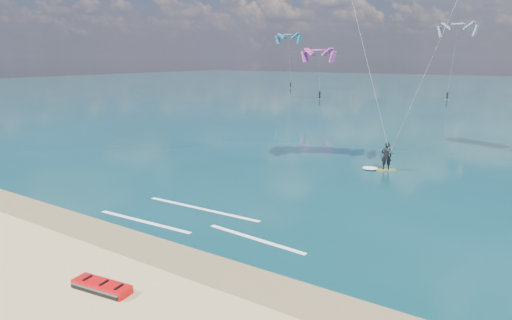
% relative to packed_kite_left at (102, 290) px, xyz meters
% --- Properties ---
extents(ground, '(320.00, 320.00, 0.00)m').
position_rel_packed_kite_left_xyz_m(ground, '(-1.64, 40.53, 0.00)').
color(ground, tan).
rests_on(ground, ground).
extents(wet_sand_strip, '(320.00, 2.40, 0.01)m').
position_rel_packed_kite_left_xyz_m(wet_sand_strip, '(-1.64, 3.53, 0.00)').
color(wet_sand_strip, brown).
rests_on(wet_sand_strip, ground).
extents(sea, '(320.00, 200.00, 0.04)m').
position_rel_packed_kite_left_xyz_m(sea, '(-1.64, 104.53, 0.02)').
color(sea, '#093235').
rests_on(sea, ground).
extents(packed_kite_left, '(2.55, 1.32, 0.36)m').
position_rel_packed_kite_left_xyz_m(packed_kite_left, '(0.00, 0.00, 0.00)').
color(packed_kite_left, red).
rests_on(packed_kite_left, ground).
extents(kitesurfer_main, '(10.96, 10.17, 17.93)m').
position_rel_packed_kite_left_xyz_m(kitesurfer_main, '(3.94, 19.00, 9.26)').
color(kitesurfer_main, yellow).
rests_on(kitesurfer_main, sea).
extents(shoreline_foam, '(11.50, 3.63, 0.01)m').
position_rel_packed_kite_left_xyz_m(shoreline_foam, '(-1.79, 7.13, 0.04)').
color(shoreline_foam, white).
rests_on(shoreline_foam, ground).
extents(distant_kites, '(82.38, 32.95, 13.55)m').
position_rel_packed_kite_left_xyz_m(distant_kites, '(-8.06, 79.92, 5.82)').
color(distant_kites, yellow).
rests_on(distant_kites, ground).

